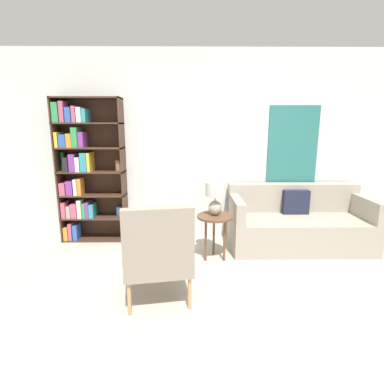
{
  "coord_description": "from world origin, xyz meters",
  "views": [
    {
      "loc": [
        -0.16,
        -2.38,
        1.65
      ],
      "look_at": [
        -0.12,
        1.0,
        0.9
      ],
      "focal_mm": 28.0,
      "sensor_mm": 36.0,
      "label": 1
    }
  ],
  "objects_px": {
    "couch": "(297,224)",
    "side_table": "(215,221)",
    "bookshelf": "(84,170)",
    "armchair": "(158,252)",
    "table_lamp": "(215,195)"
  },
  "relations": [
    {
      "from": "side_table",
      "to": "table_lamp",
      "type": "distance_m",
      "value": 0.33
    },
    {
      "from": "armchair",
      "to": "table_lamp",
      "type": "relative_size",
      "value": 2.33
    },
    {
      "from": "couch",
      "to": "side_table",
      "type": "xyz_separation_m",
      "value": [
        -1.19,
        -0.42,
        0.18
      ]
    },
    {
      "from": "bookshelf",
      "to": "couch",
      "type": "bearing_deg",
      "value": -5.06
    },
    {
      "from": "bookshelf",
      "to": "side_table",
      "type": "height_order",
      "value": "bookshelf"
    },
    {
      "from": "side_table",
      "to": "table_lamp",
      "type": "xyz_separation_m",
      "value": [
        0.0,
        0.03,
        0.33
      ]
    },
    {
      "from": "couch",
      "to": "table_lamp",
      "type": "distance_m",
      "value": 1.35
    },
    {
      "from": "couch",
      "to": "table_lamp",
      "type": "height_order",
      "value": "table_lamp"
    },
    {
      "from": "armchair",
      "to": "table_lamp",
      "type": "xyz_separation_m",
      "value": [
        0.61,
        1.01,
        0.3
      ]
    },
    {
      "from": "bookshelf",
      "to": "armchair",
      "type": "distance_m",
      "value": 2.12
    },
    {
      "from": "bookshelf",
      "to": "armchair",
      "type": "bearing_deg",
      "value": -53.96
    },
    {
      "from": "table_lamp",
      "to": "armchair",
      "type": "bearing_deg",
      "value": -121.14
    },
    {
      "from": "armchair",
      "to": "couch",
      "type": "relative_size",
      "value": 0.52
    },
    {
      "from": "couch",
      "to": "side_table",
      "type": "height_order",
      "value": "couch"
    },
    {
      "from": "armchair",
      "to": "couch",
      "type": "bearing_deg",
      "value": 37.84
    }
  ]
}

